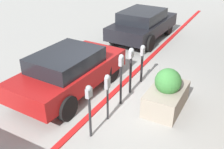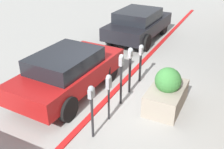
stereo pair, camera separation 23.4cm
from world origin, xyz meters
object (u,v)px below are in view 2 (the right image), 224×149
(parking_meter_second, at_px, (109,88))
(parking_meter_fourth, at_px, (130,63))
(planter_box, at_px, (167,92))
(parked_car_rear, at_px, (138,23))
(parked_car_middle, at_px, (68,71))
(parking_meter_middle, at_px, (121,71))
(parking_meter_farthest, at_px, (141,57))
(parking_meter_nearest, at_px, (92,102))

(parking_meter_second, height_order, parking_meter_fourth, parking_meter_fourth)
(parking_meter_second, distance_m, planter_box, 1.77)
(parking_meter_fourth, distance_m, parked_car_rear, 4.92)
(parked_car_rear, bearing_deg, parked_car_middle, -178.44)
(parking_meter_second, distance_m, parking_meter_middle, 0.82)
(parking_meter_farthest, height_order, parked_car_middle, parked_car_middle)
(parked_car_middle, bearing_deg, parking_meter_second, -109.24)
(parking_meter_farthest, height_order, planter_box, parking_meter_farthest)
(parking_meter_middle, bearing_deg, parked_car_middle, 95.17)
(parking_meter_second, distance_m, parked_car_rear, 6.39)
(parking_meter_nearest, bearing_deg, parked_car_rear, 13.20)
(parking_meter_fourth, xyz_separation_m, parking_meter_farthest, (0.81, -0.02, -0.12))
(parking_meter_farthest, bearing_deg, parking_meter_fourth, 178.29)
(parked_car_middle, bearing_deg, parking_meter_farthest, -43.10)
(parking_meter_middle, relative_size, parked_car_rear, 0.38)
(parking_meter_farthest, relative_size, parked_car_middle, 0.33)
(parking_meter_farthest, xyz_separation_m, parked_car_middle, (-1.67, 1.67, -0.14))
(planter_box, bearing_deg, parking_meter_nearest, 149.65)
(parking_meter_nearest, bearing_deg, parking_meter_farthest, 0.46)
(parking_meter_nearest, xyz_separation_m, parking_meter_fourth, (2.30, 0.05, -0.01))
(parking_meter_second, xyz_separation_m, planter_box, (1.24, -1.17, -0.49))
(parking_meter_second, height_order, parked_car_rear, parked_car_rear)
(parking_meter_middle, height_order, parking_meter_fourth, parking_meter_middle)
(parking_meter_fourth, bearing_deg, planter_box, -102.30)
(parked_car_middle, height_order, parked_car_rear, parked_car_rear)
(parking_meter_middle, xyz_separation_m, parked_car_rear, (5.35, 1.62, -0.29))
(parking_meter_fourth, bearing_deg, parked_car_rear, 18.78)
(parking_meter_nearest, relative_size, parked_car_rear, 0.34)
(parking_meter_farthest, bearing_deg, parking_meter_middle, -179.65)
(parking_meter_middle, relative_size, parking_meter_farthest, 1.19)
(planter_box, bearing_deg, parking_meter_fourth, 77.70)
(parking_meter_second, xyz_separation_m, parking_meter_fourth, (1.51, 0.07, 0.04))
(parking_meter_second, height_order, parking_meter_farthest, parking_meter_second)
(planter_box, bearing_deg, parking_meter_second, 136.82)
(parking_meter_middle, bearing_deg, parking_meter_nearest, -179.43)
(planter_box, height_order, parked_car_rear, parked_car_rear)
(parking_meter_middle, height_order, planter_box, parking_meter_middle)
(parking_meter_fourth, height_order, parked_car_middle, parking_meter_fourth)
(parking_meter_nearest, distance_m, parked_car_middle, 2.24)
(parking_meter_farthest, height_order, parked_car_rear, parked_car_rear)
(parking_meter_fourth, distance_m, parked_car_middle, 1.87)
(parking_meter_nearest, xyz_separation_m, parking_meter_farthest, (3.12, 0.03, -0.13))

